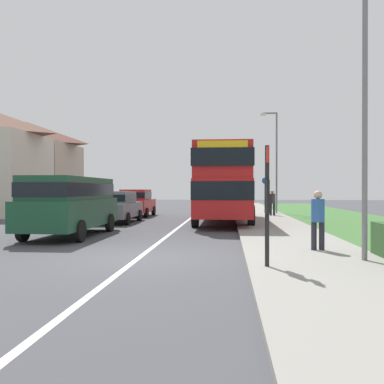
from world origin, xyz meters
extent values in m
plane|color=#424247|center=(0.00, 0.00, 0.00)|extent=(120.00, 120.00, 0.00)
cube|color=silver|center=(0.00, 8.00, 0.00)|extent=(0.14, 60.00, 0.01)
cube|color=gray|center=(4.20, 6.00, 0.06)|extent=(3.20, 68.00, 0.12)
cube|color=red|center=(1.98, 11.29, 1.32)|extent=(2.50, 9.72, 1.65)
cube|color=red|center=(1.98, 11.29, 2.92)|extent=(2.45, 9.52, 1.55)
cube|color=black|center=(1.98, 11.29, 1.65)|extent=(2.53, 9.77, 0.76)
cube|color=black|center=(1.98, 11.29, 3.00)|extent=(2.53, 9.77, 0.72)
cube|color=gold|center=(1.98, 6.48, 3.42)|extent=(2.00, 0.08, 0.44)
cylinder|color=black|center=(0.73, 14.30, 0.50)|extent=(0.30, 1.00, 1.00)
cylinder|color=black|center=(3.23, 14.30, 0.50)|extent=(0.30, 1.00, 1.00)
cylinder|color=black|center=(0.73, 8.61, 0.50)|extent=(0.30, 1.00, 1.00)
cylinder|color=black|center=(3.23, 8.61, 0.50)|extent=(0.30, 1.00, 1.00)
cube|color=#19472D|center=(-3.50, 4.64, 0.85)|extent=(1.95, 5.53, 0.98)
cube|color=#19472D|center=(-3.50, 4.64, 1.74)|extent=(1.72, 5.09, 0.80)
cube|color=black|center=(-3.50, 4.64, 1.70)|extent=(1.75, 5.14, 0.45)
cylinder|color=black|center=(-4.46, 6.35, 0.36)|extent=(0.20, 0.72, 0.72)
cylinder|color=black|center=(-2.55, 6.35, 0.36)|extent=(0.20, 0.72, 0.72)
cylinder|color=black|center=(-4.46, 2.92, 0.36)|extent=(0.20, 0.72, 0.72)
cylinder|color=black|center=(-2.55, 2.92, 0.36)|extent=(0.20, 0.72, 0.72)
cube|color=slate|center=(-3.51, 10.88, 0.66)|extent=(1.85, 4.44, 0.72)
cube|color=slate|center=(-3.51, 10.66, 1.32)|extent=(1.63, 2.44, 0.59)
cube|color=black|center=(-3.51, 10.66, 1.29)|extent=(1.66, 2.46, 0.33)
cylinder|color=black|center=(-4.41, 12.26, 0.30)|extent=(0.20, 0.60, 0.60)
cylinder|color=black|center=(-2.60, 12.26, 0.30)|extent=(0.20, 0.60, 0.60)
cylinder|color=black|center=(-4.41, 9.50, 0.30)|extent=(0.20, 0.60, 0.60)
cylinder|color=black|center=(-2.60, 9.50, 0.30)|extent=(0.20, 0.60, 0.60)
cube|color=#B21E1E|center=(-3.57, 15.99, 0.69)|extent=(1.77, 4.00, 0.77)
cube|color=#B21E1E|center=(-3.57, 15.79, 1.39)|extent=(1.56, 2.20, 0.63)
cube|color=black|center=(-3.57, 15.79, 1.35)|extent=(1.59, 2.22, 0.35)
cylinder|color=black|center=(-4.44, 17.23, 0.30)|extent=(0.20, 0.60, 0.60)
cylinder|color=black|center=(-2.71, 17.23, 0.30)|extent=(0.20, 0.60, 0.60)
cylinder|color=black|center=(-4.44, 14.75, 0.30)|extent=(0.20, 0.60, 0.60)
cylinder|color=black|center=(-2.71, 14.75, 0.30)|extent=(0.20, 0.60, 0.60)
cylinder|color=#23232D|center=(4.43, 0.94, 0.42)|extent=(0.14, 0.14, 0.85)
cylinder|color=#23232D|center=(4.63, 0.94, 0.42)|extent=(0.14, 0.14, 0.85)
cylinder|color=#2D599E|center=(4.53, 0.94, 1.15)|extent=(0.34, 0.34, 0.60)
sphere|color=tan|center=(4.53, 0.94, 1.56)|extent=(0.22, 0.22, 0.22)
cylinder|color=#23232D|center=(4.81, 15.72, 0.42)|extent=(0.14, 0.14, 0.85)
cylinder|color=#23232D|center=(5.01, 15.72, 0.42)|extent=(0.14, 0.14, 0.85)
cylinder|color=#333338|center=(4.91, 15.72, 1.15)|extent=(0.34, 0.34, 0.60)
sphere|color=tan|center=(4.91, 15.72, 1.56)|extent=(0.22, 0.22, 0.22)
cylinder|color=black|center=(3.00, -1.51, 1.30)|extent=(0.09, 0.09, 2.60)
cube|color=red|center=(3.00, -1.51, 2.40)|extent=(0.04, 0.44, 0.32)
cube|color=black|center=(3.00, -1.49, 1.55)|extent=(0.06, 0.52, 0.68)
cylinder|color=slate|center=(4.71, 18.49, 1.05)|extent=(0.08, 0.08, 2.10)
cylinder|color=blue|center=(4.71, 18.49, 2.30)|extent=(0.44, 0.03, 0.44)
cylinder|color=slate|center=(5.24, -0.57, 3.76)|extent=(0.12, 0.12, 7.51)
cylinder|color=slate|center=(5.47, 18.50, 3.45)|extent=(0.12, 0.12, 6.91)
cube|color=slate|center=(5.02, 18.50, 6.86)|extent=(0.90, 0.10, 0.10)
cube|color=silver|center=(4.57, 18.50, 6.79)|extent=(0.36, 0.20, 0.14)
cube|color=tan|center=(-13.77, 21.86, 2.64)|extent=(7.27, 6.04, 5.28)
pyramid|color=brown|center=(-13.77, 21.86, 6.18)|extent=(7.27, 6.04, 1.80)
camera|label=1|loc=(2.20, -10.21, 1.69)|focal=39.31mm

